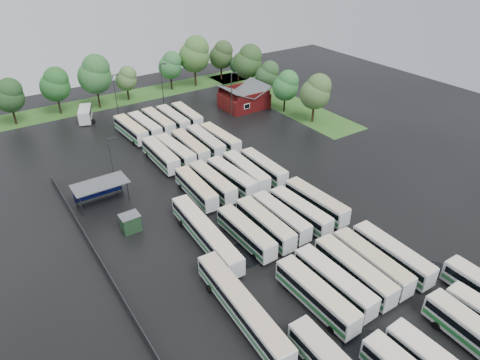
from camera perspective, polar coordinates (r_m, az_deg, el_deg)
ground at (r=60.26m, az=4.87°, el=-7.46°), size 160.00×160.00×0.00m
brick_building at (r=102.27m, az=0.54°, el=10.63°), size 10.07×8.60×5.39m
wash_shed at (r=68.82m, az=-18.22°, el=-0.71°), size 8.20×4.20×3.58m
utility_hut at (r=62.24m, az=-14.40°, el=-5.53°), size 2.70×2.20×2.62m
grass_strip_north at (r=112.42m, az=-15.54°, el=10.40°), size 80.00×10.00×0.01m
grass_strip_east at (r=108.59m, az=4.95°, el=10.70°), size 10.00×50.00×0.01m
west_fence at (r=57.99m, az=-18.16°, el=-10.23°), size 0.10×50.00×1.20m
bus_r0c3 at (r=51.59m, az=29.15°, el=-17.77°), size 2.93×11.45×3.16m
bus_r1c0 at (r=50.14m, az=10.13°, el=-14.86°), size 2.52×11.47×3.19m
bus_r1c1 at (r=52.08m, az=12.43°, el=-13.07°), size 2.53×11.36×3.16m
bus_r1c2 at (r=53.95m, az=14.96°, el=-11.59°), size 2.80×11.59×3.21m
bus_r1c3 at (r=55.73m, az=17.08°, el=-10.40°), size 2.82×11.45×3.16m
bus_r1c4 at (r=57.73m, az=19.61°, el=-9.27°), size 2.64×11.40×3.16m
bus_r2c0 at (r=57.96m, az=0.78°, el=-7.01°), size 2.41×10.96×3.05m
bus_r2c1 at (r=59.55m, az=3.33°, el=-5.84°), size 2.53×11.22×3.11m
bus_r2c2 at (r=61.16m, az=5.42°, el=-4.88°), size 2.35×10.89×3.03m
bus_r2c3 at (r=62.59m, az=8.02°, el=-4.11°), size 2.76×11.14×3.08m
bus_r2c4 at (r=64.91m, az=10.08°, el=-2.85°), size 2.90×11.45×3.16m
bus_r3c0 at (r=67.57m, az=-5.89°, el=-1.09°), size 2.79×11.01×3.04m
bus_r3c1 at (r=68.85m, az=-3.71°, el=-0.27°), size 2.49×11.31×3.14m
bus_r3c2 at (r=70.11m, az=-1.16°, el=0.41°), size 2.89×11.35×3.13m
bus_r3c3 at (r=71.63m, az=0.77°, el=1.16°), size 2.96×11.55×3.19m
bus_r3c4 at (r=73.23m, az=3.15°, el=1.74°), size 2.50×10.92×3.03m
bus_r4c0 at (r=78.15m, az=-10.56°, el=3.31°), size 2.67×11.57×3.21m
bus_r4c1 at (r=79.09m, az=-8.66°, el=3.82°), size 2.91×11.50×3.18m
bus_r4c2 at (r=80.47m, az=-6.69°, el=4.47°), size 2.72×11.51×3.19m
bus_r4c3 at (r=81.94m, az=-4.65°, el=5.10°), size 2.78×11.59×3.21m
bus_r4c4 at (r=83.20m, az=-2.69°, el=5.56°), size 2.69×11.31×3.13m
bus_r5c0 at (r=89.63m, az=-14.35°, el=6.55°), size 2.98×11.58×3.20m
bus_r5c1 at (r=90.74m, az=-12.55°, el=7.06°), size 2.87×11.30×3.12m
bus_r5c2 at (r=92.04m, az=-10.82°, el=7.62°), size 2.61×11.45×3.18m
bus_r5c3 at (r=93.02m, az=-8.94°, el=8.05°), size 2.48×11.38×3.17m
bus_r5c4 at (r=94.61m, az=-7.09°, el=8.55°), size 2.67×11.06×3.06m
artic_bus_west_b at (r=57.91m, az=-4.63°, el=-7.11°), size 3.21×16.82×3.10m
artic_bus_west_c at (r=48.29m, az=0.27°, el=-16.54°), size 3.20×16.74×3.09m
minibus at (r=100.86m, az=-19.93°, el=8.30°), size 4.59×7.03×2.88m
tree_north_0 at (r=103.38m, az=-28.41°, el=9.94°), size 6.20×6.20×10.26m
tree_north_1 at (r=105.27m, az=-23.40°, el=11.66°), size 6.52×6.52×10.80m
tree_north_2 at (r=105.49m, az=-18.75°, el=13.24°), size 7.59×7.59×12.58m
tree_north_3 at (r=109.59m, az=-14.87°, el=12.99°), size 5.09×5.09×8.43m
tree_north_4 at (r=114.65m, az=-9.22°, el=14.89°), size 6.02×6.02×9.97m
tree_north_5 at (r=116.12m, az=-6.02°, el=16.38°), size 7.97×7.97×13.20m
tree_north_6 at (r=121.45m, az=-2.45°, el=16.36°), size 6.43×6.43×10.66m
tree_east_0 at (r=94.03m, az=10.13°, el=11.56°), size 6.47×6.47×10.71m
tree_east_1 at (r=98.99m, az=6.19°, el=12.45°), size 5.87×5.87×9.72m
tree_east_2 at (r=107.20m, az=3.72°, el=13.87°), size 5.66×5.64×9.35m
tree_east_3 at (r=111.67m, az=1.13°, el=15.56°), size 7.28×7.28×12.05m
tree_east_4 at (r=120.26m, az=-0.14°, el=15.32°), size 4.70×4.68×7.75m
lamp_post_ne at (r=94.22m, az=-1.06°, el=11.56°), size 1.62×0.31×10.49m
lamp_post_nw at (r=70.28m, az=-16.68°, el=2.49°), size 1.42×0.28×9.24m
lamp_post_back_w at (r=99.28m, az=-16.23°, el=11.08°), size 1.49×0.29×9.67m
lamp_post_back_e at (r=103.33m, az=-10.30°, el=12.73°), size 1.57×0.31×10.18m
puddle_0 at (r=48.48m, az=17.13°, el=-21.30°), size 6.15×6.15×0.01m
puddle_1 at (r=54.75m, az=25.71°, el=-15.97°), size 4.29×4.29×0.01m
puddle_2 at (r=56.90m, az=0.40°, el=-10.03°), size 5.07×5.07×0.01m
puddle_3 at (r=62.29m, az=7.96°, el=-6.22°), size 4.30×4.30×0.01m
puddle_4 at (r=60.12m, az=24.75°, el=-10.89°), size 3.44×3.44×0.01m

